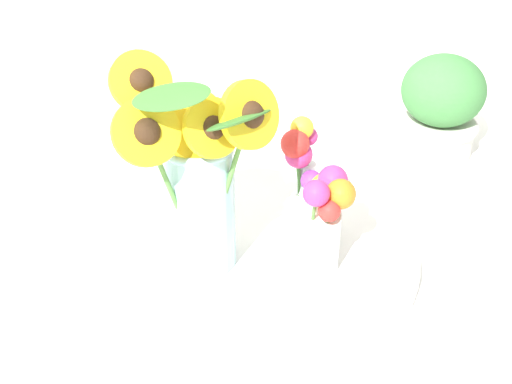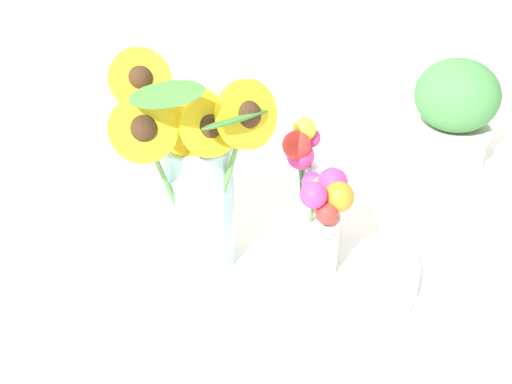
# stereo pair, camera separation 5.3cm
# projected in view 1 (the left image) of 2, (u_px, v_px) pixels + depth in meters

# --- Properties ---
(ground_plane) EXTENTS (6.00, 6.00, 0.00)m
(ground_plane) POSITION_uv_depth(u_px,v_px,m) (278.00, 277.00, 1.07)
(ground_plane) COLOR white
(serving_tray) EXTENTS (0.49, 0.49, 0.02)m
(serving_tray) POSITION_uv_depth(u_px,v_px,m) (256.00, 256.00, 1.09)
(serving_tray) COLOR white
(serving_tray) RESTS_ON ground_plane
(mason_jar_sunflowers) EXTENTS (0.22, 0.17, 0.34)m
(mason_jar_sunflowers) POSITION_uv_depth(u_px,v_px,m) (198.00, 177.00, 0.98)
(mason_jar_sunflowers) COLOR #9ED1D6
(mason_jar_sunflowers) RESTS_ON serving_tray
(vase_small_center) EXTENTS (0.10, 0.09, 0.16)m
(vase_small_center) POSITION_uv_depth(u_px,v_px,m) (318.00, 223.00, 1.02)
(vase_small_center) COLOR white
(vase_small_center) RESTS_ON serving_tray
(vase_bulb_right) EXTENTS (0.09, 0.08, 0.20)m
(vase_bulb_right) POSITION_uv_depth(u_px,v_px,m) (303.00, 181.00, 1.08)
(vase_bulb_right) COLOR white
(vase_bulb_right) RESTS_ON serving_tray
(potted_plant) EXTENTS (0.16, 0.16, 0.20)m
(potted_plant) POSITION_uv_depth(u_px,v_px,m) (441.00, 106.00, 1.34)
(potted_plant) COLOR beige
(potted_plant) RESTS_ON ground_plane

